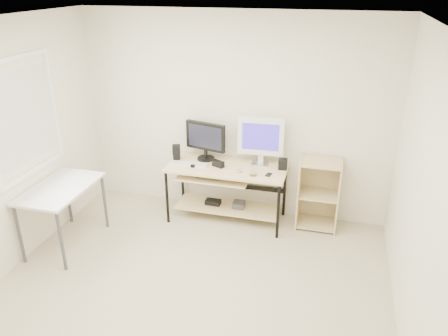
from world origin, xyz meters
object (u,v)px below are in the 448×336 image
Objects in this scene: side_table at (61,193)px; audio_controller at (177,153)px; shelf_unit at (319,193)px; black_monitor at (206,139)px; white_imac at (261,138)px; desk at (225,181)px.

audio_controller is (0.97, 1.17, 0.15)m from side_table.
shelf_unit is 1.58m from black_monitor.
side_table is at bearing -151.93° from white_imac.
desk is 1.97m from side_table.
white_imac is at bearing 23.74° from desk.
shelf_unit is 1.47× the size of white_imac.
black_monitor is at bearing 179.47° from white_imac.
shelf_unit is at bearing 13.36° from black_monitor.
desk is at bearing -14.02° from black_monitor.
audio_controller is at bearing 50.14° from side_table.
white_imac is 4.47× the size of audio_controller.
white_imac is at bearing 31.00° from side_table.
white_imac is (2.07, 1.24, 0.43)m from side_table.
side_table is 1.63× the size of white_imac.
black_monitor reaches higher than shelf_unit.
audio_controller is at bearing -178.35° from shelf_unit.
white_imac is (-0.76, 0.02, 0.65)m from shelf_unit.
white_imac is at bearing 178.45° from shelf_unit.
white_imac is 1.13m from audio_controller.
audio_controller is at bearing -179.04° from white_imac.
side_table is 1.84× the size of black_monitor.
white_imac is (0.71, 0.03, 0.07)m from black_monitor.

